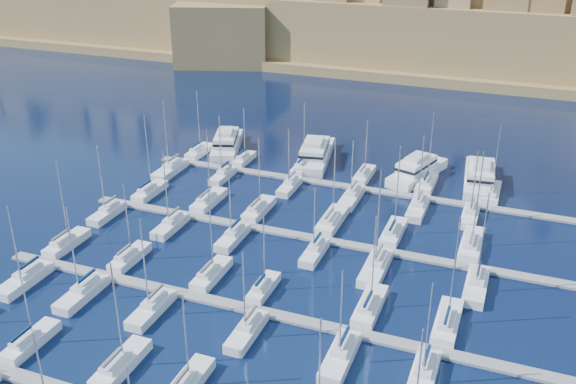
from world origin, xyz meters
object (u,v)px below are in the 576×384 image
at_px(motor_yacht_d, 480,176).
at_px(sailboat_2, 121,364).
at_px(motor_yacht_b, 315,153).
at_px(motor_yacht_a, 227,143).
at_px(motor_yacht_c, 417,170).

bearing_deg(motor_yacht_d, sailboat_2, -115.54).
xyz_separation_m(motor_yacht_b, motor_yacht_d, (34.00, -0.27, -0.00)).
distance_m(motor_yacht_b, motor_yacht_d, 34.00).
bearing_deg(motor_yacht_a, motor_yacht_b, 2.81).
height_order(sailboat_2, motor_yacht_d, sailboat_2).
xyz_separation_m(sailboat_2, motor_yacht_b, (-0.04, 71.33, 0.97)).
relative_size(motor_yacht_a, motor_yacht_d, 0.94).
distance_m(sailboat_2, motor_yacht_b, 71.34).
relative_size(sailboat_2, motor_yacht_b, 0.73).
bearing_deg(motor_yacht_b, sailboat_2, -89.97).
bearing_deg(motor_yacht_a, motor_yacht_c, -0.29).
distance_m(motor_yacht_a, motor_yacht_c, 42.21).
distance_m(sailboat_2, motor_yacht_d, 78.77).
height_order(sailboat_2, motor_yacht_a, sailboat_2).
relative_size(sailboat_2, motor_yacht_a, 0.81).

